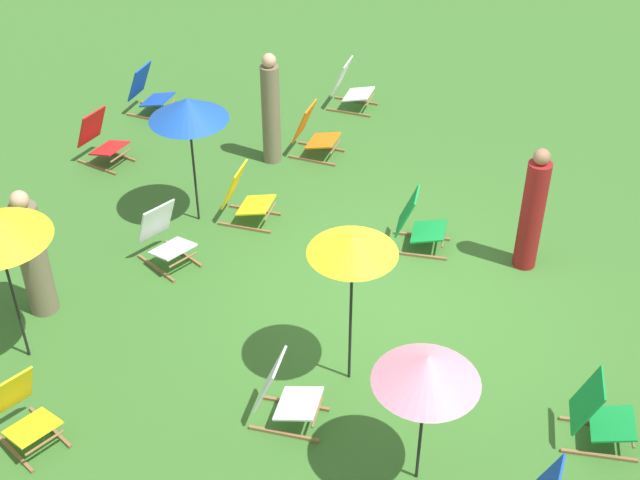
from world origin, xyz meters
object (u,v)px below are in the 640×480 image
Objects in this scene: deckchair_1 at (165,237)px; umbrella_3 at (353,244)px; person_1 at (532,212)px; deckchair_5 at (599,415)px; person_2 at (33,257)px; deckchair_0 at (149,93)px; deckchair_4 at (101,140)px; person_0 at (271,111)px; deckchair_6 at (22,413)px; deckchair_3 at (245,197)px; deckchair_11 at (350,87)px; umbrella_1 at (427,369)px; umbrella_0 at (188,109)px; deckchair_8 at (313,133)px; deckchair_2 at (284,394)px; deckchair_10 at (418,224)px.

umbrella_3 is (-0.77, -3.04, 1.48)m from deckchair_1.
umbrella_3 is at bearing 62.76° from person_1.
deckchair_5 is 6.51m from person_2.
deckchair_0 is 1.60m from deckchair_4.
person_0 is 4.24m from person_1.
deckchair_6 is 0.50× the size of person_1.
deckchair_1 is 1.34m from deckchair_3.
person_0 is at bearing 162.93° from deckchair_11.
deckchair_5 is 0.50× the size of person_0.
umbrella_1 reaches higher than deckchair_5.
umbrella_0 is (-0.59, -2.15, 1.34)m from deckchair_4.
person_2 is (-3.60, 4.86, -0.02)m from person_1.
person_1 is (-1.12, -3.71, 0.45)m from deckchair_8.
umbrella_0 is 5.15m from umbrella_1.
umbrella_3 reaches higher than deckchair_3.
umbrella_3 is (-4.01, -2.63, 1.48)m from deckchair_8.
umbrella_0 reaches higher than person_2.
deckchair_4 is 0.51× the size of umbrella_1.
deckchair_8 is at bearing 11.37° from deckchair_2.
person_1 reaches higher than deckchair_8.
person_2 is at bearing 117.42° from deckchair_10.
deckchair_4 is at bearing 58.49° from deckchair_5.
person_2 reaches higher than deckchair_0.
deckchair_11 is at bearing 94.35° from person_2.
deckchair_6 is 5.41m from deckchair_10.
umbrella_1 reaches higher than deckchair_11.
deckchair_6 is at bearing -39.63° from person_2.
deckchair_0 is 3.56m from deckchair_3.
deckchair_0 is 2.61m from person_0.
person_0 is at bearing 43.09° from deckchair_5.
person_0 is (0.99, 2.80, 0.47)m from deckchair_10.
deckchair_5 is at bearing -143.26° from deckchair_11.
deckchair_3 and deckchair_11 have the same top height.
deckchair_2 is 3.45m from deckchair_10.
deckchair_5 and deckchair_8 have the same top height.
deckchair_0 is at bearing 125.01° from person_2.
umbrella_3 is 1.15× the size of person_1.
deckchair_11 is 0.47× the size of person_0.
deckchair_0 and deckchair_6 have the same top height.
deckchair_8 is at bearing -94.73° from deckchair_0.
deckchair_1 and deckchair_3 have the same top height.
person_1 is (0.56, -6.44, 0.45)m from deckchair_4.
deckchair_10 is 1.04× the size of deckchair_11.
deckchair_4 is 2.62m from person_0.
deckchair_2 is 5.40m from deckchair_8.
person_0 is at bearing 17.95° from deckchair_1.
deckchair_1 is 5.67m from deckchair_5.
deckchair_6 is 0.52× the size of umbrella_1.
person_0 is (1.83, -0.10, -0.87)m from umbrella_0.
deckchair_10 is 0.49× the size of person_0.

